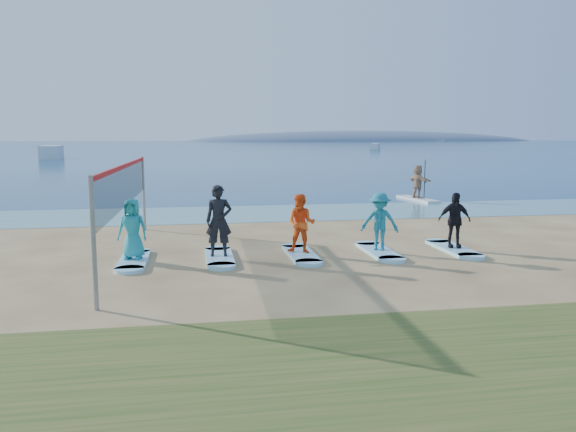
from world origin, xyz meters
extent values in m
plane|color=tan|center=(0.00, 0.00, 0.00)|extent=(600.00, 600.00, 0.00)
plane|color=teal|center=(0.00, 10.50, 0.01)|extent=(600.00, 600.00, 0.00)
plane|color=navy|center=(0.00, 160.00, 0.01)|extent=(600.00, 600.00, 0.00)
ellipsoid|color=slate|center=(95.00, 300.00, 0.00)|extent=(220.00, 56.00, 18.00)
cylinder|color=gray|center=(-5.41, -1.94, 1.25)|extent=(0.09, 0.09, 2.50)
cylinder|color=gray|center=(-5.26, 7.06, 1.25)|extent=(0.09, 0.09, 2.50)
cube|color=black|center=(-5.34, 2.56, 1.90)|extent=(0.19, 9.00, 1.00)
cube|color=red|center=(-5.34, 2.56, 2.42)|extent=(0.22, 9.00, 0.10)
cube|color=silver|center=(7.42, 13.86, 0.06)|extent=(1.15, 3.07, 0.12)
imported|color=tan|center=(7.42, 13.86, 0.94)|extent=(0.87, 1.59, 1.64)
cube|color=silver|center=(-22.62, 69.35, 0.00)|extent=(3.42, 7.26, 1.81)
cube|color=silver|center=(37.18, 109.68, 0.00)|extent=(4.30, 7.03, 1.41)
cube|color=#9FE1F7|center=(-5.14, 2.06, 0.04)|extent=(0.70, 2.20, 0.09)
imported|color=teal|center=(-5.14, 2.06, 0.86)|extent=(0.85, 0.65, 1.54)
cube|color=#9FE1F7|center=(-2.96, 2.06, 0.04)|extent=(0.70, 2.20, 0.09)
imported|color=black|center=(-2.96, 2.06, 1.02)|extent=(0.69, 0.47, 1.85)
cube|color=#9FE1F7|center=(-0.78, 2.06, 0.04)|extent=(0.70, 2.20, 0.09)
imported|color=#F8581A|center=(-0.78, 2.06, 0.88)|extent=(0.94, 0.85, 1.58)
cube|color=#9FE1F7|center=(1.40, 2.06, 0.04)|extent=(0.70, 2.20, 0.09)
imported|color=teal|center=(1.40, 2.06, 0.88)|extent=(1.17, 0.96, 1.58)
cube|color=#9FE1F7|center=(3.58, 2.06, 0.04)|extent=(0.70, 2.20, 0.09)
imported|color=black|center=(3.58, 2.06, 0.86)|extent=(0.95, 0.50, 1.55)
camera|label=1|loc=(-3.61, -12.43, 3.21)|focal=35.00mm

